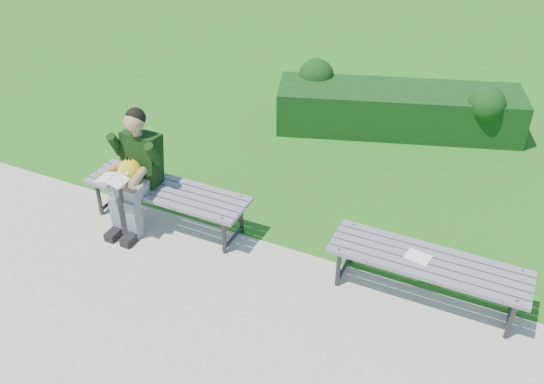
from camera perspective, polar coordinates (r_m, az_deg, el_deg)
ground at (r=6.41m, az=-0.79°, el=-4.77°), size 80.00×80.00×0.00m
walkway at (r=5.34m, az=-9.27°, el=-15.53°), size 30.00×3.50×0.02m
hedge at (r=8.48m, az=11.74°, el=7.83°), size 3.35×1.78×0.82m
bench_left at (r=6.50m, az=-9.85°, el=-0.10°), size 1.80×0.50×0.46m
bench_right at (r=5.69m, az=14.47°, el=-6.65°), size 1.80×0.50×0.46m
seated_boy at (r=6.43m, az=-12.80°, el=2.29°), size 0.56×0.76×1.31m
paper_sheet at (r=5.66m, az=13.58°, el=-5.96°), size 0.24×0.20×0.01m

